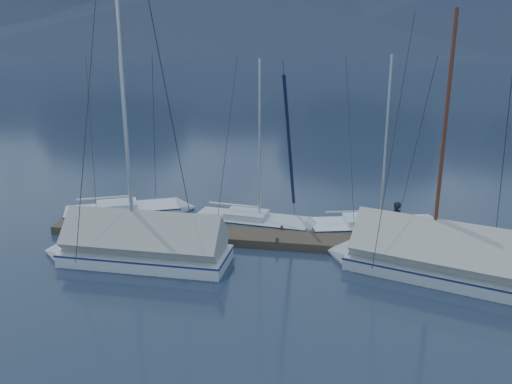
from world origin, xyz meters
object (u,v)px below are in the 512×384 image
sailboat_open_left (140,211)px  sailboat_covered_far (131,248)px  sailboat_covered_near (427,260)px  person (397,222)px  sailboat_open_right (390,227)px  sailboat_open_mid (269,225)px

sailboat_open_left → sailboat_covered_far: bearing=-71.3°
sailboat_open_left → sailboat_covered_near: 13.71m
person → sailboat_covered_near: bearing=-175.8°
sailboat_open_right → sailboat_covered_near: 4.39m
sailboat_open_left → sailboat_covered_far: 5.71m
sailboat_open_left → sailboat_open_right: sailboat_open_right is taller
sailboat_covered_far → sailboat_open_right: bearing=27.2°
sailboat_open_right → sailboat_covered_near: sailboat_covered_near is taller
sailboat_open_left → sailboat_open_mid: sailboat_open_left is taller
sailboat_covered_near → sailboat_covered_far: (-11.12, -0.91, 0.00)m
sailboat_covered_near → sailboat_covered_far: bearing=-175.3°
sailboat_open_right → person: size_ratio=4.96×
sailboat_covered_near → sailboat_covered_far: sailboat_covered_far is taller
sailboat_open_left → sailboat_open_right: size_ratio=0.98×
sailboat_open_mid → sailboat_covered_far: size_ratio=0.78×
sailboat_open_mid → sailboat_covered_near: 7.43m
sailboat_open_mid → person: size_ratio=4.83×
sailboat_open_left → sailboat_open_right: bearing=-1.2°
sailboat_open_mid → sailboat_covered_near: sailboat_covered_near is taller
sailboat_open_right → sailboat_open_mid: bearing=-173.9°
sailboat_open_left → sailboat_open_right: (11.87, -0.24, 0.00)m
sailboat_open_right → sailboat_covered_near: bearing=-75.8°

